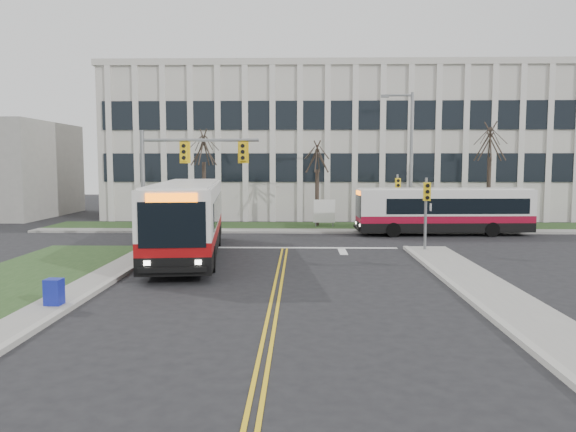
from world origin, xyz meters
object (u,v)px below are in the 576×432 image
(directory_sign, at_px, (324,212))
(bus_cross, at_px, (444,212))
(streetlight, at_px, (409,153))
(bus_main, at_px, (188,220))
(newspaper_box_blue, at_px, (54,294))

(directory_sign, bearing_deg, bus_cross, -25.33)
(streetlight, height_order, bus_main, streetlight)
(streetlight, relative_size, newspaper_box_blue, 9.68)
(bus_main, distance_m, newspaper_box_blue, 10.34)
(bus_main, relative_size, newspaper_box_blue, 13.91)
(bus_main, bearing_deg, directory_sign, 53.07)
(directory_sign, relative_size, newspaper_box_blue, 2.11)
(streetlight, xyz_separation_m, newspaper_box_blue, (-14.83, -20.86, -4.72))
(streetlight, distance_m, bus_main, 17.01)
(bus_main, xyz_separation_m, newspaper_box_blue, (-2.17, -10.03, -1.29))
(newspaper_box_blue, bearing_deg, streetlight, 57.24)
(directory_sign, xyz_separation_m, bus_cross, (7.39, -3.50, 0.28))
(newspaper_box_blue, bearing_deg, bus_main, 80.45)
(bus_main, bearing_deg, streetlight, 34.06)
(streetlight, relative_size, bus_cross, 0.85)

